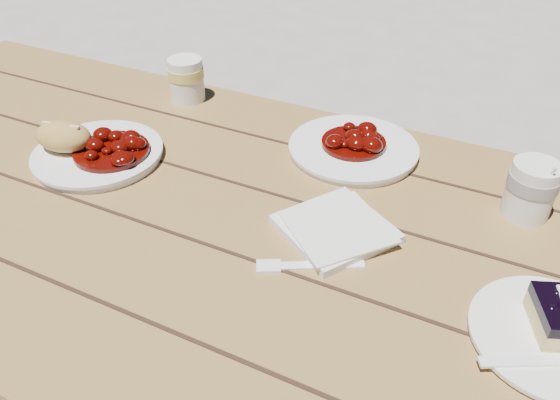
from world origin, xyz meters
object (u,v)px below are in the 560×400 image
at_px(second_cup, 187,80).
at_px(dessert_plate, 553,337).
at_px(coffee_cup, 531,190).
at_px(picnic_table, 258,294).
at_px(second_plate, 353,149).
at_px(main_plate, 98,155).
at_px(bread_roll, 64,136).

bearing_deg(second_cup, dessert_plate, -24.91).
bearing_deg(coffee_cup, picnic_table, -150.75).
relative_size(picnic_table, second_plate, 8.44).
height_order(picnic_table, second_cup, second_cup).
height_order(main_plate, bread_roll, bread_roll).
distance_m(bread_roll, dessert_plate, 0.85).
bearing_deg(main_plate, second_plate, 28.59).
height_order(bread_roll, second_cup, second_cup).
distance_m(main_plate, bread_roll, 0.07).
bearing_deg(bread_roll, picnic_table, -2.55).
distance_m(coffee_cup, second_plate, 0.32).
bearing_deg(second_cup, main_plate, -92.13).
bearing_deg(coffee_cup, second_cup, 171.50).
distance_m(main_plate, second_cup, 0.28).
height_order(coffee_cup, second_cup, same).
height_order(dessert_plate, second_cup, second_cup).
xyz_separation_m(picnic_table, main_plate, (-0.35, 0.04, 0.17)).
distance_m(second_plate, second_cup, 0.41).
xyz_separation_m(bread_roll, coffee_cup, (0.78, 0.19, 0.00)).
distance_m(picnic_table, main_plate, 0.39).
relative_size(picnic_table, coffee_cup, 21.51).
bearing_deg(bread_roll, dessert_plate, -4.14).
bearing_deg(second_plate, main_plate, -151.41).
xyz_separation_m(second_plate, second_cup, (-0.41, 0.05, 0.04)).
relative_size(dessert_plate, coffee_cup, 2.12).
bearing_deg(picnic_table, second_plate, 75.89).
bearing_deg(coffee_cup, second_plate, 170.25).
relative_size(picnic_table, dessert_plate, 10.14).
bearing_deg(picnic_table, second_cup, 136.81).
distance_m(main_plate, dessert_plate, 0.79).
height_order(main_plate, second_cup, second_cup).
relative_size(main_plate, dessert_plate, 1.17).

